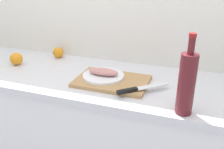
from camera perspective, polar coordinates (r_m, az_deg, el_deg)
name	(u,v)px	position (r m, az deg, el deg)	size (l,w,h in m)	color
back_wall	(100,8)	(1.72, -2.79, 14.99)	(3.20, 0.05, 2.50)	white
kitchen_counter	(84,135)	(1.75, -6.40, -13.61)	(2.00, 0.60, 0.90)	white
cutting_board	(112,81)	(1.40, 0.00, -1.51)	(0.40, 0.27, 0.02)	tan
white_plate	(103,76)	(1.42, -1.98, -0.31)	(0.24, 0.24, 0.01)	white
fish_fillet	(103,72)	(1.41, -1.99, 0.63)	(0.18, 0.08, 0.04)	tan
chef_knife	(137,89)	(1.27, 5.65, -3.31)	(0.23, 0.22, 0.02)	silver
wine_bottle	(187,83)	(1.10, 16.67, -1.88)	(0.07, 0.07, 0.36)	#59191E
orange_1	(58,52)	(1.83, -12.17, 4.93)	(0.07, 0.07, 0.07)	orange
orange_2	(16,59)	(1.77, -21.01, 3.36)	(0.08, 0.08, 0.08)	orange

